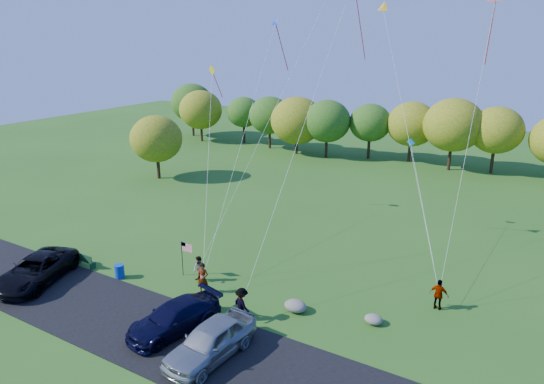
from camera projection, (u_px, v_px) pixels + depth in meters
The scene contains 15 objects.
ground at pixel (225, 305), 28.11m from camera, with size 140.00×140.00×0.00m, color #295719.
asphalt_lane at pixel (179, 340), 24.83m from camera, with size 44.00×6.00×0.06m, color black.
treeline at pixel (409, 128), 56.31m from camera, with size 74.66×27.61×8.62m.
minivan_dark at pixel (36, 270), 30.46m from camera, with size 2.77×6.01×1.67m, color black.
minivan_navy at pixel (174, 318), 25.40m from camera, with size 2.15×5.29×1.53m, color black.
minivan_silver at pixel (211, 341), 23.23m from camera, with size 2.11×5.25×1.79m, color #95999F.
flyer_a at pixel (203, 279), 29.22m from camera, with size 0.71×0.46×1.94m, color #4C4C59.
flyer_b at pixel (199, 269), 30.57m from camera, with size 0.84×0.66×1.74m, color #4C4C59.
flyer_c at pixel (242, 304), 26.42m from camera, with size 1.24×0.71×1.91m, color #4C4C59.
flyer_d at pixel (439, 295), 27.49m from camera, with size 1.08×0.45×1.84m, color #4C4C59.
park_bench at pixel (84, 260), 32.71m from camera, with size 1.75×0.44×0.97m.
trash_barrel at pixel (120, 271), 31.21m from camera, with size 0.61×0.61×0.92m, color #0B37AB.
flag_assembly at pixel (185, 251), 31.03m from camera, with size 0.89×0.58×2.40m.
boulder_near at pixel (295, 306), 27.44m from camera, with size 1.33×1.04×0.66m, color slate.
boulder_far at pixel (373, 319), 26.26m from camera, with size 1.00×0.83×0.52m, color gray.
Camera 1 is at (14.94, -19.94, 14.85)m, focal length 32.00 mm.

